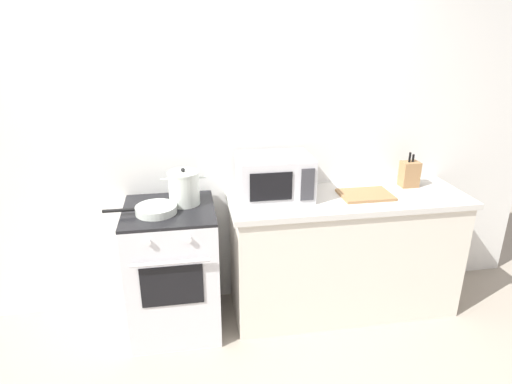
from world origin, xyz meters
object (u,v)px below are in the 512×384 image
Objects in this scene: microwave at (274,177)px; knife_block at (409,174)px; cutting_board at (365,195)px; stock_pot at (184,188)px; stove at (173,269)px; frying_pan at (155,210)px.

microwave is 1.04m from knife_block.
microwave reaches higher than knife_block.
microwave is 1.39× the size of cutting_board.
microwave reaches higher than cutting_board.
stock_pot is at bearing 176.92° from cutting_board.
stove is 0.50m from frying_pan.
microwave is at bearing -176.59° from knife_block.
stove is 1.84× the size of microwave.
knife_block is (0.40, 0.14, 0.09)m from cutting_board.
frying_pan is at bearing -170.17° from microwave.
knife_block is (1.04, 0.06, -0.05)m from microwave.
microwave is at bearing 173.08° from cutting_board.
stove is at bearing 36.60° from frying_pan.
stock_pot is 0.82× the size of cutting_board.
microwave is (0.81, 0.14, 0.12)m from frying_pan.
frying_pan is at bearing -145.61° from stock_pot.
knife_block is at bearing 6.24° from frying_pan.
stove is 0.95m from microwave.
cutting_board is at bearing -6.92° from microwave.
knife_block reaches higher than stock_pot.
stock_pot is 0.59× the size of microwave.
cutting_board is (1.37, 0.00, 0.47)m from stove.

